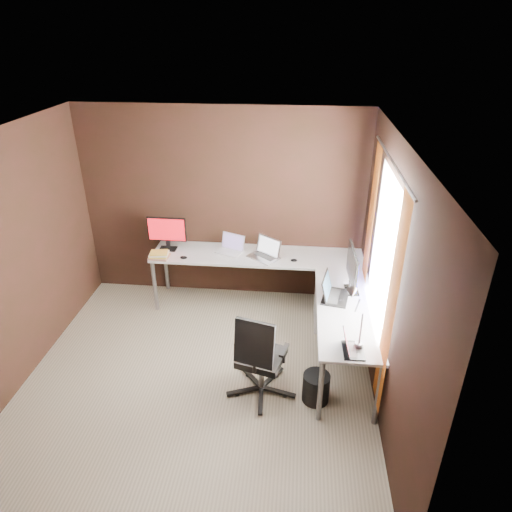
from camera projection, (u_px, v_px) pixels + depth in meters
The scene contains 15 objects.
room at pixel (228, 272), 4.23m from camera, with size 3.60×3.60×2.50m.
desk at pixel (285, 278), 5.33m from camera, with size 2.65×2.25×0.73m.
drawer_pedestal at pixel (332, 303), 5.55m from camera, with size 0.42×0.50×0.60m, color silver.
monitor_left at pixel (167, 231), 5.78m from camera, with size 0.50×0.14×0.43m.
monitor_right at pixel (352, 269), 4.85m from camera, with size 0.15×0.60×0.49m.
laptop_white at pixel (231, 248), 5.80m from camera, with size 0.39×0.34×0.22m.
laptop_silver at pixel (265, 253), 5.66m from camera, with size 0.44×0.42×0.24m.
laptop_black_big at pixel (332, 293), 4.84m from camera, with size 0.33×0.42×0.25m.
laptop_black_small at pixel (351, 347), 4.05m from camera, with size 0.20×0.27×0.18m.
book_stack at pixel (159, 255), 5.65m from camera, with size 0.25×0.20×0.08m.
mouse_left at pixel (184, 258), 5.63m from camera, with size 0.09×0.06×0.04m, color black.
mouse_corner at pixel (294, 260), 5.57m from camera, with size 0.08×0.05×0.03m, color black.
desk_lamp at pixel (354, 310), 4.01m from camera, with size 0.19×0.22×0.57m.
office_chair at pixel (260, 371), 4.50m from camera, with size 0.54×0.56×0.97m.
wastebasket at pixel (316, 388), 4.47m from camera, with size 0.27×0.27×0.31m, color black.
Camera 1 is at (0.96, -3.58, 3.37)m, focal length 32.00 mm.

